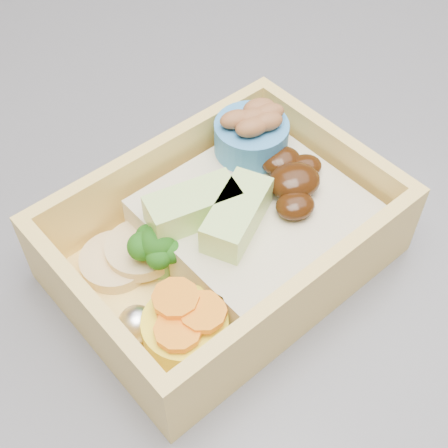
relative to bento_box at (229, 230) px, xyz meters
name	(u,v)px	position (x,y,z in m)	size (l,w,h in m)	color
bento_box	(229,230)	(0.00, 0.00, 0.00)	(0.24, 0.21, 0.07)	#FFD269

